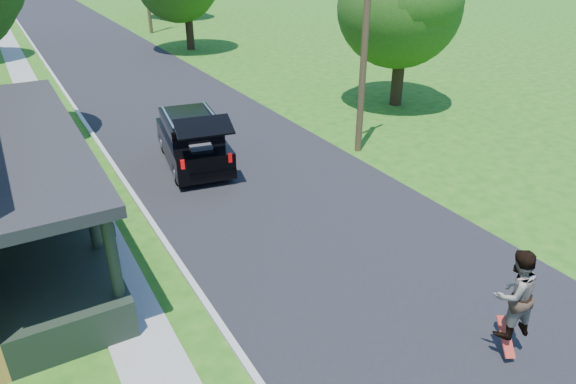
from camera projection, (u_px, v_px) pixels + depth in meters
ground at (383, 281)px, 12.32m from camera, size 140.00×140.00×0.00m
street at (147, 88)px, 27.82m from camera, size 8.00×120.00×0.02m
curb at (68, 99)px, 26.02m from camera, size 0.15×120.00×0.12m
sidewalk at (35, 103)px, 25.33m from camera, size 1.30×120.00×0.03m
black_suv at (193, 140)px, 18.27m from camera, size 2.62×5.22×2.33m
skateboarder at (514, 294)px, 9.58m from camera, size 1.02×0.86×1.87m
skateboard at (505, 338)px, 10.02m from camera, size 0.48×0.65×0.58m
utility_pole_near at (366, 32)px, 17.79m from camera, size 1.49×0.54×8.59m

